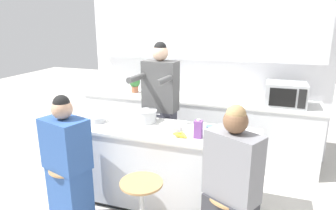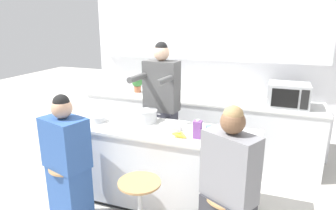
# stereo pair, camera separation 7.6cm
# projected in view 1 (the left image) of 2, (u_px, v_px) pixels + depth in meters

# --- Properties ---
(ground_plane) EXTENTS (16.00, 16.00, 0.00)m
(ground_plane) POSITION_uv_depth(u_px,v_px,m) (166.00, 203.00, 3.43)
(ground_plane) COLOR beige
(wall_back) EXTENTS (3.73, 0.22, 2.70)m
(wall_back) POSITION_uv_depth(u_px,v_px,m) (203.00, 53.00, 4.57)
(wall_back) COLOR white
(wall_back) RESTS_ON ground_plane
(back_counter) EXTENTS (3.46, 0.69, 0.92)m
(back_counter) POSITION_uv_depth(u_px,v_px,m) (196.00, 126.00, 4.57)
(back_counter) COLOR silver
(back_counter) RESTS_ON ground_plane
(kitchen_island) EXTENTS (1.96, 0.67, 0.91)m
(kitchen_island) POSITION_uv_depth(u_px,v_px,m) (166.00, 167.00, 3.30)
(kitchen_island) COLOR black
(kitchen_island) RESTS_ON ground_plane
(bar_stool_leftmost) EXTENTS (0.39, 0.39, 0.65)m
(bar_stool_leftmost) POSITION_uv_depth(u_px,v_px,m) (72.00, 192.00, 3.00)
(bar_stool_leftmost) COLOR tan
(bar_stool_leftmost) RESTS_ON ground_plane
(bar_stool_center) EXTENTS (0.39, 0.39, 0.65)m
(bar_stool_center) POSITION_uv_depth(u_px,v_px,m) (142.00, 210.00, 2.73)
(bar_stool_center) COLOR tan
(bar_stool_center) RESTS_ON ground_plane
(person_cooking) EXTENTS (0.47, 0.60, 1.78)m
(person_cooking) POSITION_uv_depth(u_px,v_px,m) (160.00, 114.00, 3.77)
(person_cooking) COLOR #383842
(person_cooking) RESTS_ON ground_plane
(person_wrapped_blanket) EXTENTS (0.49, 0.40, 1.37)m
(person_wrapped_blanket) POSITION_uv_depth(u_px,v_px,m) (68.00, 167.00, 2.91)
(person_wrapped_blanket) COLOR #2D5193
(person_wrapped_blanket) RESTS_ON ground_plane
(person_seated_near) EXTENTS (0.49, 0.41, 1.43)m
(person_seated_near) POSITION_uv_depth(u_px,v_px,m) (231.00, 197.00, 2.42)
(person_seated_near) COLOR #333338
(person_seated_near) RESTS_ON ground_plane
(cooking_pot) EXTENTS (0.32, 0.23, 0.14)m
(cooking_pot) POSITION_uv_depth(u_px,v_px,m) (147.00, 116.00, 3.38)
(cooking_pot) COLOR #B7BABC
(cooking_pot) RESTS_ON kitchen_island
(fruit_bowl) EXTENTS (0.23, 0.23, 0.06)m
(fruit_bowl) POSITION_uv_depth(u_px,v_px,m) (170.00, 127.00, 3.17)
(fruit_bowl) COLOR white
(fruit_bowl) RESTS_ON kitchen_island
(mixing_bowl_steel) EXTENTS (0.18, 0.18, 0.06)m
(mixing_bowl_steel) POSITION_uv_depth(u_px,v_px,m) (98.00, 119.00, 3.39)
(mixing_bowl_steel) COLOR #B7BABC
(mixing_bowl_steel) RESTS_ON kitchen_island
(coffee_cup_near) EXTENTS (0.11, 0.08, 0.10)m
(coffee_cup_near) POSITION_uv_depth(u_px,v_px,m) (210.00, 130.00, 3.01)
(coffee_cup_near) COLOR #4C7099
(coffee_cup_near) RESTS_ON kitchen_island
(coffee_cup_far) EXTENTS (0.11, 0.08, 0.08)m
(coffee_cup_far) POSITION_uv_depth(u_px,v_px,m) (231.00, 140.00, 2.79)
(coffee_cup_far) COLOR white
(coffee_cup_far) RESTS_ON kitchen_island
(banana_bunch) EXTENTS (0.17, 0.12, 0.06)m
(banana_bunch) POSITION_uv_depth(u_px,v_px,m) (180.00, 135.00, 2.96)
(banana_bunch) COLOR yellow
(banana_bunch) RESTS_ON kitchen_island
(juice_carton) EXTENTS (0.08, 0.08, 0.19)m
(juice_carton) POSITION_uv_depth(u_px,v_px,m) (198.00, 129.00, 2.93)
(juice_carton) COLOR #7A428E
(juice_carton) RESTS_ON kitchen_island
(microwave) EXTENTS (0.52, 0.41, 0.31)m
(microwave) POSITION_uv_depth(u_px,v_px,m) (286.00, 94.00, 3.98)
(microwave) COLOR #B2B5B7
(microwave) RESTS_ON back_counter
(potted_plant) EXTENTS (0.17, 0.17, 0.26)m
(potted_plant) POSITION_uv_depth(u_px,v_px,m) (135.00, 83.00, 4.71)
(potted_plant) COLOR #A86042
(potted_plant) RESTS_ON back_counter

